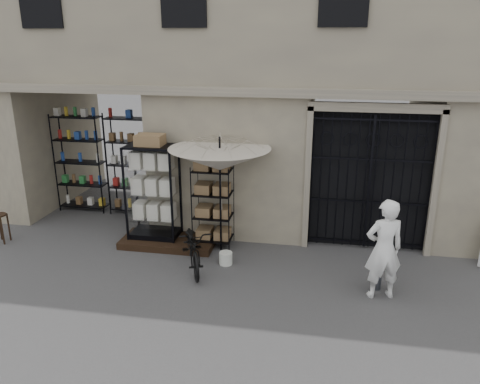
% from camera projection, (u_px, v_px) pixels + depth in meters
% --- Properties ---
extents(ground, '(80.00, 80.00, 0.00)m').
position_uv_depth(ground, '(270.00, 291.00, 8.28)').
color(ground, black).
rests_on(ground, ground).
extents(main_building, '(14.00, 4.00, 9.00)m').
position_uv_depth(main_building, '(295.00, 27.00, 10.60)').
color(main_building, gray).
rests_on(main_building, ground).
extents(shop_recess, '(3.00, 1.70, 3.00)m').
position_uv_depth(shop_recess, '(98.00, 159.00, 11.18)').
color(shop_recess, black).
rests_on(shop_recess, ground).
extents(shop_shelving, '(2.70, 0.50, 2.50)m').
position_uv_depth(shop_shelving, '(107.00, 164.00, 11.74)').
color(shop_shelving, black).
rests_on(shop_shelving, ground).
extents(iron_gate, '(2.50, 0.21, 3.00)m').
position_uv_depth(iron_gate, '(369.00, 179.00, 9.64)').
color(iron_gate, black).
rests_on(iron_gate, ground).
extents(step_platform, '(2.00, 0.90, 0.15)m').
position_uv_depth(step_platform, '(169.00, 242.00, 10.11)').
color(step_platform, black).
rests_on(step_platform, ground).
extents(display_cabinet, '(1.15, 0.90, 2.19)m').
position_uv_depth(display_cabinet, '(153.00, 197.00, 9.94)').
color(display_cabinet, black).
rests_on(display_cabinet, step_platform).
extents(wire_rack, '(0.83, 0.63, 1.79)m').
position_uv_depth(wire_rack, '(213.00, 207.00, 9.86)').
color(wire_rack, black).
rests_on(wire_rack, ground).
extents(market_umbrella, '(1.89, 1.92, 2.91)m').
position_uv_depth(market_umbrella, '(220.00, 153.00, 9.25)').
color(market_umbrella, black).
rests_on(market_umbrella, ground).
extents(white_bucket, '(0.27, 0.27, 0.25)m').
position_uv_depth(white_bucket, '(226.00, 258.00, 9.24)').
color(white_bucket, silver).
rests_on(white_bucket, ground).
extents(bicycle, '(0.88, 1.04, 1.69)m').
position_uv_depth(bicycle, '(194.00, 267.00, 9.15)').
color(bicycle, black).
rests_on(bicycle, ground).
extents(wooden_stool, '(0.33, 0.33, 0.65)m').
position_uv_depth(wooden_stool, '(1.00, 227.00, 10.17)').
color(wooden_stool, black).
rests_on(wooden_stool, ground).
extents(steel_bollard, '(0.16, 0.16, 0.84)m').
position_uv_depth(steel_bollard, '(378.00, 267.00, 8.23)').
color(steel_bollard, '#454951').
rests_on(steel_bollard, ground).
extents(shopkeeper, '(1.12, 1.89, 0.43)m').
position_uv_depth(shopkeeper, '(379.00, 296.00, 8.13)').
color(shopkeeper, white).
rests_on(shopkeeper, ground).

